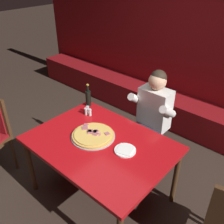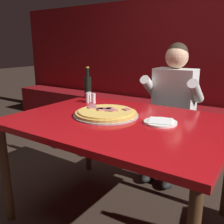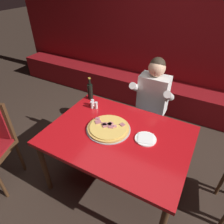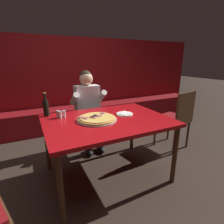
{
  "view_description": "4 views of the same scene",
  "coord_description": "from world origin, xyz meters",
  "px_view_note": "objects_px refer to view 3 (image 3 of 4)",
  "views": [
    {
      "loc": [
        1.4,
        -1.4,
        2.34
      ],
      "look_at": [
        -0.05,
        0.24,
        1.0
      ],
      "focal_mm": 40.0,
      "sensor_mm": 36.0,
      "label": 1
    },
    {
      "loc": [
        0.85,
        -1.37,
        1.25
      ],
      "look_at": [
        -0.14,
        0.12,
        0.77
      ],
      "focal_mm": 40.0,
      "sensor_mm": 36.0,
      "label": 2
    },
    {
      "loc": [
        0.67,
        -1.34,
        2.12
      ],
      "look_at": [
        -0.14,
        0.12,
        0.92
      ],
      "focal_mm": 32.0,
      "sensor_mm": 36.0,
      "label": 3
    },
    {
      "loc": [
        -0.8,
        -1.76,
        1.43
      ],
      "look_at": [
        0.07,
        0.01,
        0.84
      ],
      "focal_mm": 28.0,
      "sensor_mm": 36.0,
      "label": 4
    }
  ],
  "objects_px": {
    "plate_white_paper": "(146,139)",
    "diner_seated_blue_shirt": "(150,102)",
    "beer_bottle": "(90,91)",
    "shaker_red_pepper_flakes": "(96,106)",
    "main_dining_table": "(118,139)",
    "shaker_parmesan": "(93,103)",
    "pizza": "(108,128)",
    "shaker_oregano": "(92,105)"
  },
  "relations": [
    {
      "from": "shaker_parmesan",
      "to": "pizza",
      "type": "bearing_deg",
      "value": -37.2
    },
    {
      "from": "plate_white_paper",
      "to": "shaker_parmesan",
      "type": "height_order",
      "value": "shaker_parmesan"
    },
    {
      "from": "pizza",
      "to": "shaker_parmesan",
      "type": "distance_m",
      "value": 0.48
    },
    {
      "from": "shaker_red_pepper_flakes",
      "to": "shaker_oregano",
      "type": "bearing_deg",
      "value": -162.31
    },
    {
      "from": "main_dining_table",
      "to": "shaker_oregano",
      "type": "height_order",
      "value": "shaker_oregano"
    },
    {
      "from": "shaker_red_pepper_flakes",
      "to": "diner_seated_blue_shirt",
      "type": "relative_size",
      "value": 0.07
    },
    {
      "from": "beer_bottle",
      "to": "shaker_oregano",
      "type": "distance_m",
      "value": 0.23
    },
    {
      "from": "main_dining_table",
      "to": "plate_white_paper",
      "type": "distance_m",
      "value": 0.29
    },
    {
      "from": "beer_bottle",
      "to": "diner_seated_blue_shirt",
      "type": "relative_size",
      "value": 0.23
    },
    {
      "from": "shaker_red_pepper_flakes",
      "to": "main_dining_table",
      "type": "bearing_deg",
      "value": -33.01
    },
    {
      "from": "main_dining_table",
      "to": "pizza",
      "type": "bearing_deg",
      "value": 170.33
    },
    {
      "from": "shaker_parmesan",
      "to": "shaker_red_pepper_flakes",
      "type": "distance_m",
      "value": 0.07
    },
    {
      "from": "shaker_oregano",
      "to": "diner_seated_blue_shirt",
      "type": "relative_size",
      "value": 0.07
    },
    {
      "from": "pizza",
      "to": "plate_white_paper",
      "type": "xyz_separation_m",
      "value": [
        0.39,
        0.04,
        -0.01
      ]
    },
    {
      "from": "main_dining_table",
      "to": "diner_seated_blue_shirt",
      "type": "relative_size",
      "value": 1.12
    },
    {
      "from": "shaker_oregano",
      "to": "shaker_parmesan",
      "type": "bearing_deg",
      "value": 112.24
    },
    {
      "from": "beer_bottle",
      "to": "main_dining_table",
      "type": "bearing_deg",
      "value": -35.15
    },
    {
      "from": "diner_seated_blue_shirt",
      "to": "shaker_red_pepper_flakes",
      "type": "bearing_deg",
      "value": -132.53
    },
    {
      "from": "plate_white_paper",
      "to": "shaker_parmesan",
      "type": "relative_size",
      "value": 2.44
    },
    {
      "from": "shaker_parmesan",
      "to": "diner_seated_blue_shirt",
      "type": "distance_m",
      "value": 0.76
    },
    {
      "from": "shaker_parmesan",
      "to": "shaker_oregano",
      "type": "distance_m",
      "value": 0.05
    },
    {
      "from": "shaker_red_pepper_flakes",
      "to": "diner_seated_blue_shirt",
      "type": "bearing_deg",
      "value": 47.47
    },
    {
      "from": "pizza",
      "to": "shaker_oregano",
      "type": "bearing_deg",
      "value": 145.87
    },
    {
      "from": "plate_white_paper",
      "to": "diner_seated_blue_shirt",
      "type": "height_order",
      "value": "diner_seated_blue_shirt"
    },
    {
      "from": "main_dining_table",
      "to": "shaker_oregano",
      "type": "relative_size",
      "value": 16.58
    },
    {
      "from": "plate_white_paper",
      "to": "diner_seated_blue_shirt",
      "type": "xyz_separation_m",
      "value": [
        -0.22,
        0.76,
        -0.07
      ]
    },
    {
      "from": "main_dining_table",
      "to": "pizza",
      "type": "relative_size",
      "value": 3.11
    },
    {
      "from": "main_dining_table",
      "to": "beer_bottle",
      "type": "height_order",
      "value": "beer_bottle"
    },
    {
      "from": "shaker_parmesan",
      "to": "main_dining_table",
      "type": "bearing_deg",
      "value": -31.68
    },
    {
      "from": "plate_white_paper",
      "to": "shaker_red_pepper_flakes",
      "type": "bearing_deg",
      "value": 162.72
    },
    {
      "from": "beer_bottle",
      "to": "diner_seated_blue_shirt",
      "type": "bearing_deg",
      "value": 29.7
    },
    {
      "from": "pizza",
      "to": "shaker_oregano",
      "type": "height_order",
      "value": "shaker_oregano"
    },
    {
      "from": "beer_bottle",
      "to": "shaker_red_pepper_flakes",
      "type": "relative_size",
      "value": 3.4
    },
    {
      "from": "shaker_parmesan",
      "to": "plate_white_paper",
      "type": "bearing_deg",
      "value": -17.7
    },
    {
      "from": "main_dining_table",
      "to": "diner_seated_blue_shirt",
      "type": "xyz_separation_m",
      "value": [
        0.05,
        0.82,
        0.01
      ]
    },
    {
      "from": "main_dining_table",
      "to": "shaker_parmesan",
      "type": "xyz_separation_m",
      "value": [
        -0.5,
        0.31,
        0.11
      ]
    },
    {
      "from": "main_dining_table",
      "to": "shaker_oregano",
      "type": "distance_m",
      "value": 0.57
    },
    {
      "from": "plate_white_paper",
      "to": "diner_seated_blue_shirt",
      "type": "relative_size",
      "value": 0.16
    },
    {
      "from": "diner_seated_blue_shirt",
      "to": "beer_bottle",
      "type": "bearing_deg",
      "value": -150.3
    },
    {
      "from": "plate_white_paper",
      "to": "shaker_parmesan",
      "type": "bearing_deg",
      "value": 162.3
    },
    {
      "from": "plate_white_paper",
      "to": "shaker_red_pepper_flakes",
      "type": "distance_m",
      "value": 0.74
    },
    {
      "from": "pizza",
      "to": "diner_seated_blue_shirt",
      "type": "bearing_deg",
      "value": 77.59
    }
  ]
}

